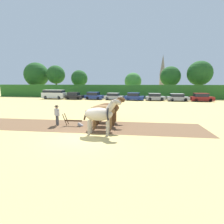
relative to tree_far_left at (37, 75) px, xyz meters
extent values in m
plane|color=tan|center=(27.10, -37.42, -5.95)|extent=(240.00, 240.00, 0.00)
cube|color=brown|center=(24.44, -34.72, -5.95)|extent=(23.33, 5.03, 0.01)
cube|color=#286023|center=(27.10, -6.43, -4.38)|extent=(66.95, 1.30, 3.13)
cylinder|color=#4C3823|center=(0.00, 0.00, -3.95)|extent=(0.44, 0.44, 4.01)
sphere|color=#1E4C1E|center=(0.00, 0.00, 0.01)|extent=(7.09, 7.09, 7.09)
cylinder|color=#423323|center=(6.90, -1.44, -3.72)|extent=(0.44, 0.44, 4.47)
sphere|color=#1E4C1E|center=(6.90, -1.44, -0.07)|extent=(5.12, 5.12, 5.12)
cylinder|color=#423323|center=(14.10, -2.23, -4.17)|extent=(0.44, 0.44, 3.56)
sphere|color=#1E4C1E|center=(14.10, -2.23, -1.17)|extent=(4.44, 4.44, 4.44)
cylinder|color=#423323|center=(28.53, -0.29, -4.55)|extent=(0.44, 0.44, 2.79)
sphere|color=#387533|center=(28.53, -0.29, -1.92)|extent=(4.52, 4.52, 4.52)
cylinder|color=#4C3823|center=(38.05, -1.20, -4.06)|extent=(0.44, 0.44, 3.78)
sphere|color=#1E4C1E|center=(38.05, -1.20, -0.76)|extent=(5.10, 5.10, 5.10)
cylinder|color=#423323|center=(44.70, -2.21, -3.81)|extent=(0.44, 0.44, 4.27)
sphere|color=#1E4C1E|center=(44.70, -2.21, -0.06)|extent=(5.89, 5.89, 5.89)
cylinder|color=gray|center=(38.84, 24.56, -2.68)|extent=(2.04, 2.04, 6.54)
cone|color=slate|center=(38.84, 24.56, 4.59)|extent=(2.24, 2.24, 8.00)
ellipsoid|color=#B2A38E|center=(28.00, -36.75, -4.49)|extent=(2.03, 1.04, 0.92)
cylinder|color=#B2A38E|center=(28.64, -36.46, -5.43)|extent=(0.18, 0.18, 1.05)
cylinder|color=#B2A38E|center=(28.66, -36.99, -5.43)|extent=(0.18, 0.18, 1.05)
cylinder|color=#B2A38E|center=(27.34, -36.51, -5.43)|extent=(0.18, 0.18, 1.05)
cylinder|color=#B2A38E|center=(27.36, -37.04, -5.43)|extent=(0.18, 0.18, 1.05)
cylinder|color=#B2A38E|center=(28.85, -36.72, -3.96)|extent=(0.88, 0.46, 0.97)
ellipsoid|color=#B2A38E|center=(29.30, -36.70, -3.64)|extent=(0.69, 0.28, 0.54)
cube|color=black|center=(29.05, -36.71, -3.77)|extent=(0.46, 0.10, 0.61)
cylinder|color=black|center=(27.05, -36.78, -4.59)|extent=(0.30, 0.13, 0.71)
torus|color=black|center=(28.70, -36.72, -4.42)|extent=(0.14, 0.93, 0.93)
ellipsoid|color=brown|center=(27.95, -35.31, -4.48)|extent=(2.02, 1.07, 0.94)
cylinder|color=brown|center=(28.58, -35.01, -5.43)|extent=(0.18, 0.18, 1.04)
cylinder|color=brown|center=(28.60, -35.56, -5.43)|extent=(0.18, 0.18, 1.04)
cylinder|color=brown|center=(27.29, -35.06, -5.43)|extent=(0.18, 0.18, 1.04)
cylinder|color=brown|center=(27.31, -35.61, -5.43)|extent=(0.18, 0.18, 1.04)
cylinder|color=brown|center=(28.79, -35.28, -4.00)|extent=(0.81, 0.48, 0.87)
ellipsoid|color=brown|center=(29.18, -35.27, -3.72)|extent=(0.69, 0.28, 0.54)
cube|color=black|center=(28.96, -35.27, -3.80)|extent=(0.40, 0.09, 0.53)
cylinder|color=black|center=(27.01, -35.35, -4.58)|extent=(0.30, 0.13, 0.71)
torus|color=black|center=(28.64, -35.29, -4.41)|extent=(0.14, 0.96, 0.96)
ellipsoid|color=#513319|center=(27.90, -33.87, -4.57)|extent=(2.21, 0.95, 0.83)
cylinder|color=#513319|center=(28.59, -33.61, -5.45)|extent=(0.18, 0.18, 1.01)
cylinder|color=#513319|center=(28.61, -34.09, -5.45)|extent=(0.18, 0.18, 1.01)
cylinder|color=#513319|center=(27.18, -33.66, -5.45)|extent=(0.18, 0.18, 1.01)
cylinder|color=#513319|center=(27.20, -34.14, -5.45)|extent=(0.18, 0.18, 1.01)
cylinder|color=#513319|center=(28.82, -33.84, -4.07)|extent=(0.83, 0.42, 0.93)
ellipsoid|color=#513319|center=(29.26, -33.82, -3.75)|extent=(0.69, 0.28, 0.54)
cube|color=gray|center=(29.02, -33.83, -3.89)|extent=(0.44, 0.10, 0.59)
cylinder|color=gray|center=(26.86, -33.91, -4.66)|extent=(0.30, 0.13, 0.71)
torus|color=black|center=(28.66, -33.84, -4.51)|extent=(0.14, 0.86, 0.85)
ellipsoid|color=brown|center=(27.84, -32.43, -4.64)|extent=(2.13, 0.99, 0.87)
cylinder|color=brown|center=(28.52, -32.16, -5.49)|extent=(0.18, 0.18, 0.92)
cylinder|color=brown|center=(28.53, -32.66, -5.49)|extent=(0.18, 0.18, 0.92)
cylinder|color=brown|center=(27.15, -32.21, -5.49)|extent=(0.18, 0.18, 0.92)
cylinder|color=brown|center=(27.17, -32.71, -5.49)|extent=(0.18, 0.18, 0.92)
cylinder|color=brown|center=(28.74, -32.40, -4.13)|extent=(0.84, 0.44, 0.93)
ellipsoid|color=brown|center=(29.18, -32.38, -3.81)|extent=(0.69, 0.28, 0.54)
cube|color=black|center=(28.93, -32.39, -3.94)|extent=(0.44, 0.10, 0.59)
cylinder|color=black|center=(26.85, -32.47, -4.73)|extent=(0.30, 0.13, 0.71)
torus|color=black|center=(28.58, -32.41, -4.57)|extent=(0.14, 0.89, 0.88)
cube|color=#4C331E|center=(25.27, -34.69, -5.50)|extent=(1.51, 0.15, 0.12)
cube|color=#939399|center=(25.87, -34.67, -5.85)|extent=(0.49, 0.22, 0.39)
cylinder|color=#4C331E|center=(24.59, -34.51, -5.40)|extent=(0.40, 0.07, 0.96)
cylinder|color=#4C331E|center=(24.61, -34.91, -5.40)|extent=(0.40, 0.07, 0.96)
cylinder|color=#4C4C4C|center=(23.72, -34.61, -5.53)|extent=(0.14, 0.14, 0.84)
cylinder|color=#4C4C4C|center=(23.90, -34.73, -5.53)|extent=(0.14, 0.14, 0.84)
cube|color=#B7B7BC|center=(23.81, -34.67, -4.81)|extent=(0.52, 0.43, 0.60)
sphere|color=tan|center=(23.81, -34.67, -4.39)|extent=(0.23, 0.23, 0.23)
cylinder|color=#B7B7BC|center=(23.57, -34.51, -4.83)|extent=(0.09, 0.09, 0.56)
cylinder|color=#B7B7BC|center=(24.06, -34.83, -4.83)|extent=(0.09, 0.09, 0.56)
cylinder|color=#42382D|center=(23.81, -34.67, -4.32)|extent=(0.43, 0.43, 0.02)
cylinder|color=#42382D|center=(23.81, -34.67, -4.27)|extent=(0.22, 0.22, 0.10)
cylinder|color=#4C4C4C|center=(28.13, -30.27, -5.54)|extent=(0.14, 0.14, 0.81)
cylinder|color=#4C4C4C|center=(27.99, -30.42, -5.54)|extent=(0.14, 0.14, 0.81)
cube|color=tan|center=(28.06, -30.35, -4.85)|extent=(0.47, 0.48, 0.57)
sphere|color=tan|center=(28.06, -30.35, -4.45)|extent=(0.22, 0.22, 0.22)
cylinder|color=tan|center=(28.26, -30.15, -4.87)|extent=(0.09, 0.09, 0.54)
cylinder|color=tan|center=(27.86, -30.55, -4.87)|extent=(0.09, 0.09, 0.54)
cylinder|color=#665B4C|center=(28.06, -30.35, -4.38)|extent=(0.42, 0.42, 0.02)
cylinder|color=#665B4C|center=(28.06, -30.35, -4.33)|extent=(0.21, 0.21, 0.10)
cube|color=silver|center=(11.24, -11.28, -5.14)|extent=(5.45, 2.20, 1.22)
cube|color=black|center=(11.24, -11.28, -4.25)|extent=(4.79, 1.97, 0.55)
cube|color=silver|center=(11.24, -11.28, -3.95)|extent=(4.79, 1.97, 0.06)
cylinder|color=black|center=(12.94, -10.50, -5.59)|extent=(0.74, 0.25, 0.73)
cylinder|color=black|center=(12.86, -12.22, -5.59)|extent=(0.74, 0.25, 0.73)
cylinder|color=black|center=(9.62, -10.34, -5.59)|extent=(0.74, 0.25, 0.73)
cylinder|color=black|center=(9.54, -12.06, -5.59)|extent=(0.74, 0.25, 0.73)
cube|color=black|center=(16.26, -11.62, -5.41)|extent=(4.14, 2.14, 0.72)
cube|color=black|center=(16.06, -11.60, -4.75)|extent=(2.54, 1.80, 0.60)
cube|color=black|center=(16.06, -11.60, -4.42)|extent=(2.54, 1.80, 0.06)
cylinder|color=black|center=(17.57, -10.99, -5.62)|extent=(0.67, 0.28, 0.65)
cylinder|color=black|center=(17.41, -12.50, -5.62)|extent=(0.67, 0.28, 0.65)
cylinder|color=black|center=(15.11, -10.74, -5.62)|extent=(0.67, 0.28, 0.65)
cylinder|color=black|center=(14.96, -12.25, -5.62)|extent=(0.67, 0.28, 0.65)
cube|color=navy|center=(20.66, -11.19, -5.40)|extent=(4.36, 2.46, 0.74)
cube|color=black|center=(20.46, -11.16, -4.72)|extent=(2.71, 2.01, 0.62)
cube|color=navy|center=(20.46, -11.16, -4.38)|extent=(2.71, 2.01, 0.06)
cylinder|color=black|center=(22.05, -10.62, -5.61)|extent=(0.70, 0.33, 0.67)
cylinder|color=black|center=(21.79, -12.18, -5.61)|extent=(0.70, 0.33, 0.67)
cylinder|color=black|center=(19.53, -10.20, -5.61)|extent=(0.70, 0.33, 0.67)
cylinder|color=black|center=(19.27, -11.76, -5.61)|extent=(0.70, 0.33, 0.67)
cube|color=#A8A8B2|center=(25.12, -11.38, -5.44)|extent=(4.30, 2.31, 0.67)
cube|color=black|center=(24.92, -11.35, -4.83)|extent=(2.65, 1.92, 0.56)
cube|color=#A8A8B2|center=(24.92, -11.35, -4.52)|extent=(2.65, 1.92, 0.06)
cylinder|color=black|center=(26.49, -10.77, -5.64)|extent=(0.65, 0.30, 0.62)
cylinder|color=black|center=(26.28, -12.32, -5.64)|extent=(0.65, 0.30, 0.62)
cylinder|color=black|center=(23.96, -10.43, -5.64)|extent=(0.65, 0.30, 0.62)
cylinder|color=black|center=(23.76, -11.99, -5.64)|extent=(0.65, 0.30, 0.62)
cube|color=navy|center=(29.47, -11.63, -5.42)|extent=(4.14, 2.35, 0.72)
cube|color=black|center=(29.28, -11.60, -4.75)|extent=(2.57, 1.92, 0.61)
cube|color=navy|center=(29.28, -11.60, -4.41)|extent=(2.57, 1.92, 0.06)
cylinder|color=black|center=(30.79, -11.09, -5.64)|extent=(0.64, 0.32, 0.62)
cylinder|color=black|center=(30.54, -12.57, -5.64)|extent=(0.64, 0.32, 0.62)
cylinder|color=black|center=(28.41, -10.69, -5.64)|extent=(0.64, 0.32, 0.62)
cylinder|color=black|center=(28.16, -12.17, -5.64)|extent=(0.64, 0.32, 0.62)
cube|color=#9E9EA8|center=(33.72, -11.35, -5.42)|extent=(4.04, 2.13, 0.68)
cube|color=black|center=(33.53, -11.37, -4.81)|extent=(2.47, 1.81, 0.55)
cube|color=#9E9EA8|center=(33.53, -11.37, -4.50)|extent=(2.47, 1.81, 0.06)
cylinder|color=black|center=(34.86, -10.46, -5.61)|extent=(0.69, 0.28, 0.67)
cylinder|color=black|center=(35.00, -12.03, -5.61)|extent=(0.69, 0.28, 0.67)
cylinder|color=black|center=(32.45, -10.68, -5.61)|extent=(0.69, 0.28, 0.67)
cylinder|color=black|center=(32.59, -12.24, -5.61)|extent=(0.69, 0.28, 0.67)
cube|color=#9E9EA8|center=(38.10, -11.78, -5.43)|extent=(4.27, 2.11, 0.69)
cube|color=black|center=(37.89, -11.79, -4.80)|extent=(2.60, 1.82, 0.56)
cube|color=#9E9EA8|center=(37.89, -11.79, -4.49)|extent=(2.60, 1.82, 0.06)
cylinder|color=black|center=(39.33, -10.88, -5.62)|extent=(0.67, 0.26, 0.66)
cylinder|color=black|center=(39.44, -12.50, -5.62)|extent=(0.67, 0.26, 0.66)
cylinder|color=black|center=(36.76, -11.06, -5.62)|extent=(0.67, 0.26, 0.66)
cylinder|color=black|center=(36.87, -12.67, -5.62)|extent=(0.67, 0.26, 0.66)
cube|color=maroon|center=(42.64, -11.59, -5.41)|extent=(4.32, 2.04, 0.74)
cube|color=black|center=(42.43, -11.60, -4.72)|extent=(2.62, 1.77, 0.63)
cube|color=maroon|center=(42.43, -11.60, -4.38)|extent=(2.62, 1.77, 0.06)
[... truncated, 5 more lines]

